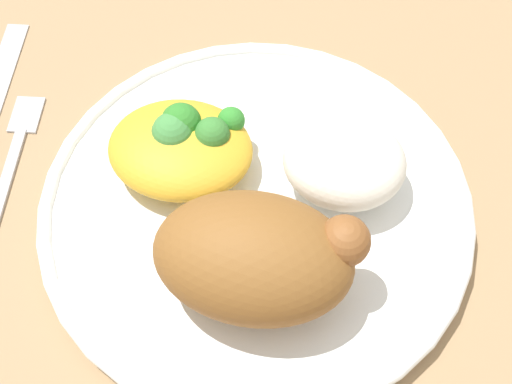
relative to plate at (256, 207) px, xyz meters
name	(u,v)px	position (x,y,z in m)	size (l,w,h in m)	color
ground_plane	(256,214)	(0.00, 0.00, -0.01)	(2.00, 2.00, 0.00)	#9E7D57
plate	(256,207)	(0.00, 0.00, 0.00)	(0.30, 0.30, 0.02)	white
roasted_chicken	(257,257)	(0.01, -0.06, 0.04)	(0.13, 0.08, 0.07)	brown
rice_pile	(344,162)	(0.05, 0.02, 0.03)	(0.08, 0.07, 0.05)	white
mac_cheese_with_broccoli	(182,145)	(-0.05, 0.02, 0.03)	(0.10, 0.08, 0.04)	gold
fork	(11,162)	(-0.18, 0.01, -0.01)	(0.03, 0.14, 0.01)	#B2B2B7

